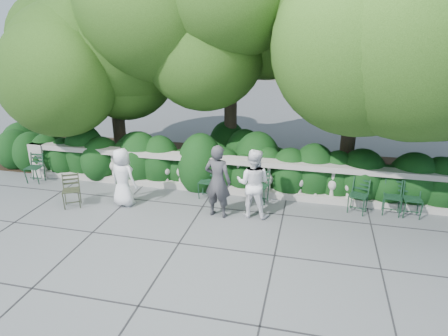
% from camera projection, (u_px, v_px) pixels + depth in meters
% --- Properties ---
extents(ground, '(90.00, 90.00, 0.00)m').
position_uv_depth(ground, '(214.00, 224.00, 9.14)').
color(ground, '#525559').
rests_on(ground, ground).
extents(balustrade, '(12.00, 0.44, 1.00)m').
position_uv_depth(balustrade, '(231.00, 176.00, 10.61)').
color(balustrade, '#9E998E').
rests_on(balustrade, ground).
extents(shrub_hedge, '(15.00, 2.60, 1.70)m').
position_uv_depth(shrub_hedge, '(239.00, 177.00, 11.88)').
color(shrub_hedge, black).
rests_on(shrub_hedge, ground).
extents(tree_canopy, '(15.04, 6.52, 6.78)m').
position_uv_depth(tree_canopy, '(268.00, 37.00, 10.52)').
color(tree_canopy, '#3F3023').
rests_on(tree_canopy, ground).
extents(chair_a, '(0.47, 0.51, 0.84)m').
position_uv_depth(chair_a, '(34.00, 184.00, 11.35)').
color(chair_a, black).
rests_on(chair_a, ground).
extents(chair_b, '(0.47, 0.51, 0.84)m').
position_uv_depth(chair_b, '(206.00, 200.00, 10.35)').
color(chair_b, black).
rests_on(chair_b, ground).
extents(chair_c, '(0.52, 0.55, 0.84)m').
position_uv_depth(chair_c, '(257.00, 204.00, 10.11)').
color(chair_c, black).
rests_on(chair_c, ground).
extents(chair_d, '(0.57, 0.59, 0.84)m').
position_uv_depth(chair_d, '(355.00, 215.00, 9.57)').
color(chair_d, black).
rests_on(chair_d, ground).
extents(chair_e, '(0.48, 0.52, 0.84)m').
position_uv_depth(chair_e, '(390.00, 216.00, 9.47)').
color(chair_e, black).
rests_on(chair_e, ground).
extents(chair_f, '(0.44, 0.48, 0.84)m').
position_uv_depth(chair_f, '(411.00, 219.00, 9.35)').
color(chair_f, black).
rests_on(chair_f, ground).
extents(chair_weathered, '(0.62, 0.63, 0.84)m').
position_uv_depth(chair_weathered, '(73.00, 209.00, 9.84)').
color(chair_weathered, black).
rests_on(chair_weathered, ground).
extents(person_businessman, '(0.82, 0.65, 1.48)m').
position_uv_depth(person_businessman, '(123.00, 177.00, 9.83)').
color(person_businessman, white).
rests_on(person_businessman, ground).
extents(person_woman_grey, '(0.70, 0.51, 1.75)m').
position_uv_depth(person_woman_grey, '(218.00, 181.00, 9.23)').
color(person_woman_grey, '#3A3A3E').
rests_on(person_woman_grey, ground).
extents(person_casual_man, '(0.84, 0.67, 1.65)m').
position_uv_depth(person_casual_man, '(253.00, 183.00, 9.25)').
color(person_casual_man, white).
rests_on(person_casual_man, ground).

